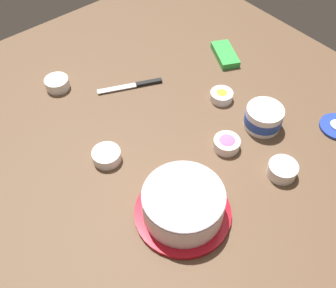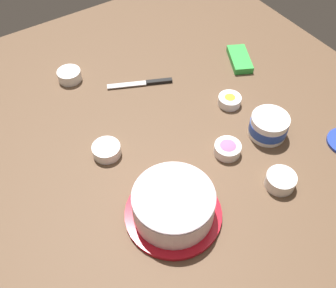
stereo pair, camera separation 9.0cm
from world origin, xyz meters
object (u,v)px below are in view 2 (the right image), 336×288
object	(u,v)px
spreading_knife	(146,83)
sprinkle_bowl_pink	(228,148)
frosted_cake	(173,205)
sprinkle_bowl_blue	(281,180)
sprinkle_bowl_rainbow	(107,150)
frosting_tub	(269,126)
candy_box_lower	(240,59)
sprinkle_bowl_yellow	(230,100)
sprinkle_bowl_green	(69,75)

from	to	relation	value
spreading_knife	sprinkle_bowl_pink	size ratio (longest dim) A/B	2.69
spreading_knife	frosted_cake	bearing A→B (deg)	156.86
sprinkle_bowl_pink	sprinkle_bowl_blue	distance (m)	0.19
frosted_cake	sprinkle_bowl_rainbow	world-z (taller)	frosted_cake
frosting_tub	candy_box_lower	distance (m)	0.37
sprinkle_bowl_yellow	candy_box_lower	distance (m)	0.24
sprinkle_bowl_green	sprinkle_bowl_blue	bearing A→B (deg)	-157.25
sprinkle_bowl_pink	sprinkle_bowl_rainbow	world-z (taller)	sprinkle_bowl_pink
frosted_cake	sprinkle_bowl_yellow	xyz separation A→B (m)	(0.26, -0.40, -0.04)
sprinkle_bowl_green	sprinkle_bowl_rainbow	distance (m)	0.39
sprinkle_bowl_yellow	frosting_tub	bearing A→B (deg)	-174.83
candy_box_lower	sprinkle_bowl_yellow	bearing A→B (deg)	158.05
sprinkle_bowl_green	sprinkle_bowl_rainbow	size ratio (longest dim) A/B	0.97
sprinkle_bowl_green	sprinkle_bowl_blue	size ratio (longest dim) A/B	0.97
frosted_cake	sprinkle_bowl_green	distance (m)	0.68
sprinkle_bowl_rainbow	sprinkle_bowl_yellow	bearing A→B (deg)	-94.26
frosting_tub	sprinkle_bowl_rainbow	bearing A→B (deg)	66.20
candy_box_lower	frosting_tub	bearing A→B (deg)	-179.65
candy_box_lower	sprinkle_bowl_rainbow	bearing A→B (deg)	127.36
frosted_cake	spreading_knife	distance (m)	0.55
frosted_cake	spreading_knife	xyz separation A→B (m)	(0.50, -0.21, -0.05)
frosted_cake	sprinkle_bowl_rainbow	distance (m)	0.30
sprinkle_bowl_yellow	candy_box_lower	world-z (taller)	sprinkle_bowl_yellow
spreading_knife	sprinkle_bowl_yellow	distance (m)	0.31
sprinkle_bowl_yellow	sprinkle_bowl_rainbow	distance (m)	0.46
sprinkle_bowl_blue	candy_box_lower	world-z (taller)	sprinkle_bowl_blue
frosting_tub	sprinkle_bowl_pink	bearing A→B (deg)	86.85
frosted_cake	spreading_knife	bearing A→B (deg)	-23.14
spreading_knife	sprinkle_bowl_yellow	xyz separation A→B (m)	(-0.24, -0.19, 0.01)
frosted_cake	sprinkle_bowl_rainbow	bearing A→B (deg)	10.19
sprinkle_bowl_green	frosted_cake	bearing A→B (deg)	-179.62
sprinkle_bowl_pink	sprinkle_bowl_rainbow	size ratio (longest dim) A/B	0.95
frosted_cake	sprinkle_bowl_pink	distance (m)	0.28
frosted_cake	sprinkle_bowl_green	world-z (taller)	frosted_cake
spreading_knife	sprinkle_bowl_yellow	world-z (taller)	sprinkle_bowl_yellow
frosting_tub	sprinkle_bowl_green	distance (m)	0.73
frosted_cake	frosting_tub	world-z (taller)	frosted_cake
frosting_tub	sprinkle_bowl_rainbow	size ratio (longest dim) A/B	1.40
frosted_cake	sprinkle_bowl_green	size ratio (longest dim) A/B	3.16
sprinkle_bowl_rainbow	candy_box_lower	bearing A→B (deg)	-78.88
candy_box_lower	spreading_knife	bearing A→B (deg)	102.97
sprinkle_bowl_green	sprinkle_bowl_yellow	size ratio (longest dim) A/B	1.07
frosting_tub	sprinkle_bowl_rainbow	xyz separation A→B (m)	(0.21, 0.47, -0.02)
frosting_tub	spreading_knife	xyz separation A→B (m)	(0.42, 0.20, -0.03)
spreading_knife	sprinkle_bowl_blue	world-z (taller)	sprinkle_bowl_blue
sprinkle_bowl_blue	sprinkle_bowl_pink	bearing A→B (deg)	16.47
sprinkle_bowl_green	sprinkle_bowl_pink	size ratio (longest dim) A/B	1.02
spreading_knife	sprinkle_bowl_green	distance (m)	0.28
sprinkle_bowl_pink	sprinkle_bowl_rainbow	distance (m)	0.37
sprinkle_bowl_blue	sprinkle_bowl_yellow	bearing A→B (deg)	-14.53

